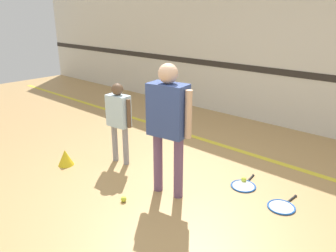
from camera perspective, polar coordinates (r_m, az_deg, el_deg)
name	(u,v)px	position (r m, az deg, el deg)	size (l,w,h in m)	color
ground_plane	(167,201)	(3.90, -0.11, -12.87)	(16.00, 16.00, 0.00)	tan
wall_back	(300,41)	(6.24, 21.95, 13.64)	(16.00, 0.07, 3.20)	silver
floor_stripe	(246,153)	(5.23, 13.50, -4.56)	(14.40, 0.10, 0.01)	yellow
person_instructor	(168,117)	(3.64, 0.00, 1.58)	(0.59, 0.31, 1.56)	#6B4C70
person_student_left	(119,115)	(4.58, -8.59, 1.92)	(0.44, 0.21, 1.16)	gray
racket_spare_on_floor	(244,185)	(4.28, 13.06, -10.05)	(0.35, 0.53, 0.03)	blue
racket_second_spare	(282,206)	(3.99, 19.24, -13.08)	(0.33, 0.52, 0.03)	blue
tennis_ball_near_instructor	(124,199)	(3.90, -7.74, -12.50)	(0.07, 0.07, 0.07)	#CCE038
tennis_ball_by_spare_racket	(244,180)	(4.37, 13.07, -9.07)	(0.07, 0.07, 0.07)	#CCE038
training_cone	(65,158)	(4.88, -17.43, -5.26)	(0.22, 0.22, 0.23)	yellow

